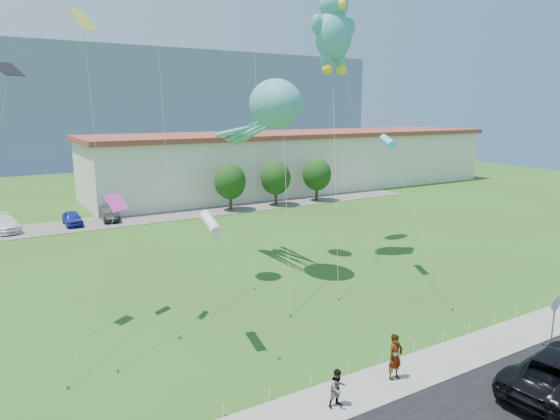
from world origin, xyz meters
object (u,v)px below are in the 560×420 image
at_px(pedestrian_left, 395,357).
at_px(parked_car_white, 4,223).
at_px(parked_car_black, 109,214).
at_px(parked_car_blue, 72,218).
at_px(teddy_bear_kite, 334,29).
at_px(octopus_kite, 268,113).
at_px(stop_sign, 555,308).
at_px(warehouse, 300,160).
at_px(pedestrian_right, 338,388).

bearing_deg(pedestrian_left, parked_car_white, 106.92).
height_order(pedestrian_left, parked_car_black, pedestrian_left).
height_order(parked_car_blue, parked_car_black, parked_car_black).
relative_size(parked_car_white, teddy_bear_kite, 0.26).
relative_size(parked_car_black, octopus_kite, 0.33).
height_order(stop_sign, pedestrian_left, stop_sign).
relative_size(parked_car_blue, teddy_bear_kite, 0.20).
bearing_deg(parked_car_white, warehouse, 1.16).
relative_size(parked_car_white, parked_car_blue, 1.30).
bearing_deg(octopus_kite, stop_sign, -68.09).
distance_m(warehouse, parked_car_blue, 34.07).
xyz_separation_m(stop_sign, parked_car_black, (-12.62, 39.85, -1.09)).
bearing_deg(parked_car_white, parked_car_black, -12.21).
relative_size(warehouse, stop_sign, 24.40).
height_order(pedestrian_left, octopus_kite, octopus_kite).
xyz_separation_m(stop_sign, parked_car_blue, (-16.28, 39.57, -1.12)).
bearing_deg(stop_sign, parked_car_white, 119.02).
relative_size(octopus_kite, teddy_bear_kite, 0.67).
bearing_deg(teddy_bear_kite, parked_car_black, 118.53).
bearing_deg(octopus_kite, teddy_bear_kite, 9.90).
relative_size(stop_sign, parked_car_black, 0.57).
relative_size(warehouse, pedestrian_right, 39.55).
relative_size(pedestrian_right, parked_car_white, 0.30).
bearing_deg(parked_car_blue, parked_car_black, 4.47).
distance_m(stop_sign, teddy_bear_kite, 23.43).
bearing_deg(parked_car_black, parked_car_white, -176.15).
distance_m(warehouse, stop_sign, 51.00).
relative_size(pedestrian_left, teddy_bear_kite, 0.10).
bearing_deg(teddy_bear_kite, parked_car_blue, 125.70).
bearing_deg(parked_car_blue, pedestrian_right, -84.38).
relative_size(pedestrian_left, pedestrian_right, 1.30).
distance_m(warehouse, teddy_bear_kite, 37.28).
distance_m(parked_car_white, octopus_kite, 29.97).
bearing_deg(stop_sign, parked_car_blue, 112.37).
height_order(parked_car_black, teddy_bear_kite, teddy_bear_kite).
height_order(warehouse, parked_car_black, warehouse).
bearing_deg(parked_car_black, octopus_kite, -70.26).
xyz_separation_m(pedestrian_left, octopus_kite, (2.45, 15.24, 10.09)).
xyz_separation_m(warehouse, stop_sign, (-16.50, -48.21, -2.26)).
distance_m(warehouse, parked_car_black, 30.48).
relative_size(parked_car_blue, parked_car_black, 0.92).
relative_size(stop_sign, pedestrian_right, 1.62).
bearing_deg(parked_car_white, pedestrian_right, -86.59).
distance_m(parked_car_white, parked_car_black, 9.64).
xyz_separation_m(pedestrian_right, parked_car_white, (-9.76, 39.05, -0.05)).
bearing_deg(octopus_kite, warehouse, 53.63).
xyz_separation_m(warehouse, octopus_kite, (-23.21, -31.52, 7.07)).
distance_m(parked_car_blue, octopus_kite, 26.91).
height_order(warehouse, teddy_bear_kite, teddy_bear_kite).
bearing_deg(parked_car_blue, teddy_bear_kite, -54.30).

